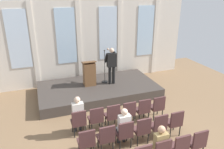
# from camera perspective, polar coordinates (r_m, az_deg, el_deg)

# --- Properties ---
(ground_plane) EXTENTS (14.87, 14.87, 0.00)m
(ground_plane) POSITION_cam_1_polar(r_m,az_deg,el_deg) (7.08, 6.15, -18.64)
(ground_plane) COLOR #846647
(rear_partition) EXTENTS (10.50, 0.14, 4.07)m
(rear_partition) POSITION_cam_1_polar(r_m,az_deg,el_deg) (11.12, -6.12, 8.38)
(rear_partition) COLOR silver
(rear_partition) RESTS_ON ground
(stage_platform) EXTENTS (5.27, 2.81, 0.43)m
(stage_platform) POSITION_cam_1_polar(r_m,az_deg,el_deg) (10.15, -3.58, -3.89)
(stage_platform) COLOR #3F3833
(stage_platform) RESTS_ON ground
(speaker) EXTENTS (0.51, 0.69, 1.68)m
(speaker) POSITION_cam_1_polar(r_m,az_deg,el_deg) (9.90, -0.12, 2.92)
(speaker) COLOR black
(speaker) RESTS_ON stage_platform
(mic_stand) EXTENTS (0.28, 0.28, 1.55)m
(mic_stand) POSITION_cam_1_polar(r_m,az_deg,el_deg) (10.26, -1.88, -0.23)
(mic_stand) COLOR black
(mic_stand) RESTS_ON stage_platform
(lectern) EXTENTS (0.60, 0.48, 1.16)m
(lectern) POSITION_cam_1_polar(r_m,az_deg,el_deg) (9.93, -5.88, 0.26)
(lectern) COLOR brown
(lectern) RESTS_ON stage_platform
(chair_r0_c0) EXTENTS (0.46, 0.44, 0.94)m
(chair_r0_c0) POSITION_cam_1_polar(r_m,az_deg,el_deg) (7.37, -8.59, -11.77)
(chair_r0_c0) COLOR black
(chair_r0_c0) RESTS_ON ground
(audience_r0_c0) EXTENTS (0.36, 0.39, 1.38)m
(audience_r0_c0) POSITION_cam_1_polar(r_m,az_deg,el_deg) (7.32, -8.82, -9.95)
(audience_r0_c0) COLOR #2D2D33
(audience_r0_c0) RESTS_ON ground
(chair_r0_c1) EXTENTS (0.46, 0.44, 0.94)m
(chair_r0_c1) POSITION_cam_1_polar(r_m,az_deg,el_deg) (7.48, -4.15, -11.05)
(chair_r0_c1) COLOR black
(chair_r0_c1) RESTS_ON ground
(chair_r0_c2) EXTENTS (0.46, 0.44, 0.94)m
(chair_r0_c2) POSITION_cam_1_polar(r_m,az_deg,el_deg) (7.62, 0.12, -10.29)
(chair_r0_c2) COLOR black
(chair_r0_c2) RESTS_ON ground
(chair_r0_c3) EXTENTS (0.46, 0.44, 0.94)m
(chair_r0_c3) POSITION_cam_1_polar(r_m,az_deg,el_deg) (7.81, 4.19, -9.52)
(chair_r0_c3) COLOR black
(chair_r0_c3) RESTS_ON ground
(chair_r0_c4) EXTENTS (0.46, 0.44, 0.94)m
(chair_r0_c4) POSITION_cam_1_polar(r_m,az_deg,el_deg) (8.04, 8.03, -8.73)
(chair_r0_c4) COLOR black
(chair_r0_c4) RESTS_ON ground
(chair_r0_c5) EXTENTS (0.46, 0.44, 0.94)m
(chair_r0_c5) POSITION_cam_1_polar(r_m,az_deg,el_deg) (8.30, 11.63, -7.96)
(chair_r0_c5) COLOR black
(chair_r0_c5) RESTS_ON ground
(chair_r1_c0) EXTENTS (0.46, 0.44, 0.94)m
(chair_r1_c0) POSITION_cam_1_polar(r_m,az_deg,el_deg) (6.51, -6.61, -16.68)
(chair_r1_c0) COLOR black
(chair_r1_c0) RESTS_ON ground
(chair_r1_c1) EXTENTS (0.46, 0.44, 0.94)m
(chair_r1_c1) POSITION_cam_1_polar(r_m,az_deg,el_deg) (6.63, -1.54, -15.74)
(chair_r1_c1) COLOR black
(chair_r1_c1) RESTS_ON ground
(chair_r1_c2) EXTENTS (0.46, 0.44, 0.94)m
(chair_r1_c2) POSITION_cam_1_polar(r_m,az_deg,el_deg) (6.80, 3.27, -14.73)
(chair_r1_c2) COLOR black
(chair_r1_c2) RESTS_ON ground
(audience_r1_c2) EXTENTS (0.36, 0.39, 1.31)m
(audience_r1_c2) POSITION_cam_1_polar(r_m,az_deg,el_deg) (6.75, 3.03, -13.00)
(audience_r1_c2) COLOR #2D2D33
(audience_r1_c2) RESTS_ON ground
(chair_r1_c3) EXTENTS (0.46, 0.44, 0.94)m
(chair_r1_c3) POSITION_cam_1_polar(r_m,az_deg,el_deg) (7.01, 7.78, -13.68)
(chair_r1_c3) COLOR black
(chair_r1_c3) RESTS_ON ground
(chair_r1_c4) EXTENTS (0.46, 0.44, 0.94)m
(chair_r1_c4) POSITION_cam_1_polar(r_m,az_deg,el_deg) (7.26, 11.97, -12.62)
(chair_r1_c4) COLOR black
(chair_r1_c4) RESTS_ON ground
(chair_r1_c5) EXTENTS (0.46, 0.44, 0.94)m
(chair_r1_c5) POSITION_cam_1_polar(r_m,az_deg,el_deg) (7.54, 15.83, -11.58)
(chair_r1_c5) COLOR black
(chair_r1_c5) RESTS_ON ground
(audience_r2_c3) EXTENTS (0.36, 0.39, 1.28)m
(audience_r2_c3) POSITION_cam_1_polar(r_m,az_deg,el_deg) (6.22, 12.16, -17.06)
(audience_r2_c3) COLOR #2D2D33
(audience_r2_c3) RESTS_ON ground
(chair_r2_c4) EXTENTS (0.46, 0.44, 0.94)m
(chair_r2_c4) POSITION_cam_1_polar(r_m,az_deg,el_deg) (6.56, 16.98, -17.31)
(chair_r2_c4) COLOR black
(chair_r2_c4) RESTS_ON ground
(chair_r2_c5) EXTENTS (0.46, 0.44, 0.94)m
(chair_r2_c5) POSITION_cam_1_polar(r_m,az_deg,el_deg) (6.88, 21.05, -15.87)
(chair_r2_c5) COLOR black
(chair_r2_c5) RESTS_ON ground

